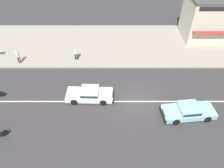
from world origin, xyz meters
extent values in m
plane|color=#383535|center=(0.00, 0.00, 0.00)|extent=(160.00, 160.00, 0.00)
cube|color=silver|center=(0.00, 0.00, 0.00)|extent=(50.40, 0.14, 0.01)
cube|color=#9E9384|center=(0.00, 10.03, 0.07)|extent=(68.00, 10.00, 0.15)
cube|color=white|center=(-4.31, 0.44, 0.41)|extent=(4.22, 1.83, 0.48)
cube|color=white|center=(-4.26, 0.44, 0.85)|extent=(1.61, 1.59, 0.42)
cube|color=#28333D|center=(-4.26, 0.44, 0.85)|extent=(1.55, 1.63, 0.27)
cube|color=black|center=(-2.17, 0.38, 0.31)|extent=(0.16, 1.69, 0.28)
cube|color=white|center=(-2.19, 0.99, 0.51)|extent=(0.09, 0.24, 0.14)
cube|color=white|center=(-2.22, -0.22, 0.51)|extent=(0.09, 0.24, 0.14)
cylinder|color=black|center=(-2.99, 1.22, 0.30)|extent=(0.61, 0.24, 0.60)
cylinder|color=black|center=(-3.04, -0.42, 0.30)|extent=(0.61, 0.24, 0.60)
cylinder|color=black|center=(-5.58, 1.29, 0.30)|extent=(0.61, 0.24, 0.60)
cylinder|color=black|center=(-5.63, -0.35, 0.30)|extent=(0.61, 0.24, 0.60)
cube|color=#93C6D6|center=(4.21, -1.61, 0.41)|extent=(4.47, 2.22, 0.48)
cube|color=#93C6D6|center=(4.15, -1.62, 0.85)|extent=(1.77, 1.76, 0.42)
cube|color=#28333D|center=(4.15, -1.62, 0.85)|extent=(1.71, 1.79, 0.27)
cube|color=black|center=(2.02, -1.85, 0.31)|extent=(0.30, 1.74, 0.28)
cube|color=white|center=(2.11, -2.46, 0.51)|extent=(0.11, 0.25, 0.14)
cube|color=white|center=(1.98, -1.22, 0.51)|extent=(0.11, 0.25, 0.14)
cylinder|color=black|center=(2.97, -2.59, 0.30)|extent=(0.62, 0.28, 0.60)
cylinder|color=black|center=(2.79, -0.91, 0.30)|extent=(0.62, 0.28, 0.60)
cylinder|color=black|center=(5.62, -2.31, 0.30)|extent=(0.62, 0.28, 0.60)
cylinder|color=black|center=(5.44, -0.63, 0.30)|extent=(0.62, 0.28, 0.60)
cylinder|color=black|center=(-12.50, 0.69, 0.28)|extent=(0.57, 0.20, 0.56)
cylinder|color=black|center=(-10.58, -3.71, 0.28)|extent=(0.49, 0.44, 0.56)
cylinder|color=#232326|center=(-10.61, -3.73, 0.78)|extent=(0.39, 0.44, 0.03)
cylinder|color=#232838|center=(-6.35, 6.51, 0.55)|extent=(0.14, 0.14, 0.79)
cylinder|color=#232838|center=(-6.15, 6.51, 0.55)|extent=(0.14, 0.14, 0.79)
cylinder|color=silver|center=(-6.25, 6.51, 1.24)|extent=(0.34, 0.34, 0.60)
sphere|color=#D6AD89|center=(-6.25, 6.51, 1.65)|extent=(0.21, 0.21, 0.21)
cylinder|color=#4C4238|center=(-12.56, 5.87, 0.55)|extent=(0.14, 0.14, 0.81)
cylinder|color=#4C4238|center=(-12.36, 5.87, 0.55)|extent=(0.14, 0.14, 0.81)
cylinder|color=silver|center=(-12.46, 5.87, 1.26)|extent=(0.34, 0.34, 0.61)
sphere|color=#D6AD89|center=(-12.46, 5.87, 1.67)|extent=(0.22, 0.22, 0.22)
cube|color=beige|center=(9.60, 11.78, 2.64)|extent=(5.38, 4.77, 4.98)
cube|color=red|center=(9.60, 9.04, 2.20)|extent=(4.84, 0.90, 0.28)
cube|color=black|center=(9.60, 9.37, 4.83)|extent=(4.58, 0.08, 0.44)
camera|label=1|loc=(-2.25, -13.96, 14.22)|focal=35.00mm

